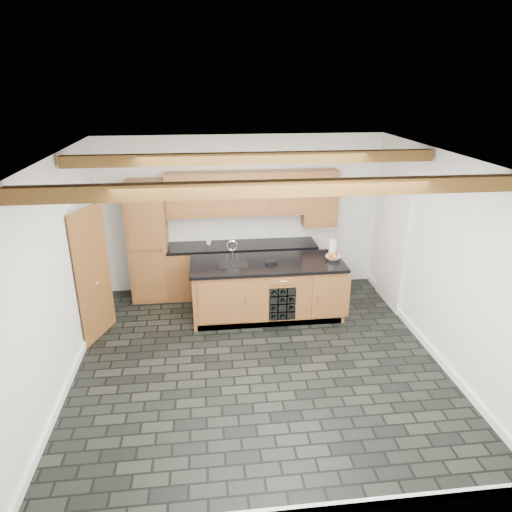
{
  "coord_description": "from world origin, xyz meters",
  "views": [
    {
      "loc": [
        -0.66,
        -5.4,
        3.66
      ],
      "look_at": [
        0.06,
        0.8,
        1.24
      ],
      "focal_mm": 32.0,
      "sensor_mm": 36.0,
      "label": 1
    }
  ],
  "objects_px": {
    "island": "(268,289)",
    "fruit_bowl": "(333,258)",
    "kitchen_scale": "(271,262)",
    "paper_towel": "(333,248)"
  },
  "relations": [
    {
      "from": "fruit_bowl",
      "to": "paper_towel",
      "type": "distance_m",
      "value": 0.21
    },
    {
      "from": "kitchen_scale",
      "to": "paper_towel",
      "type": "distance_m",
      "value": 1.1
    },
    {
      "from": "kitchen_scale",
      "to": "fruit_bowl",
      "type": "xyz_separation_m",
      "value": [
        1.03,
        0.08,
        0.0
      ]
    },
    {
      "from": "island",
      "to": "paper_towel",
      "type": "bearing_deg",
      "value": 10.39
    },
    {
      "from": "island",
      "to": "fruit_bowl",
      "type": "relative_size",
      "value": 10.17
    },
    {
      "from": "island",
      "to": "fruit_bowl",
      "type": "bearing_deg",
      "value": 1.21
    },
    {
      "from": "island",
      "to": "fruit_bowl",
      "type": "xyz_separation_m",
      "value": [
        1.07,
        0.02,
        0.5
      ]
    },
    {
      "from": "island",
      "to": "kitchen_scale",
      "type": "distance_m",
      "value": 0.5
    },
    {
      "from": "island",
      "to": "paper_towel",
      "type": "relative_size",
      "value": 9.54
    },
    {
      "from": "kitchen_scale",
      "to": "fruit_bowl",
      "type": "height_order",
      "value": "fruit_bowl"
    }
  ]
}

